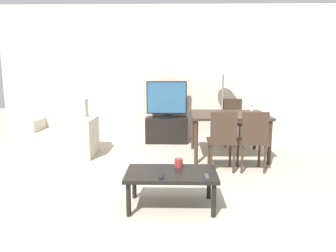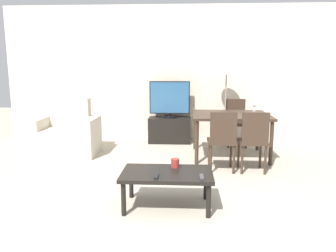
{
  "view_description": "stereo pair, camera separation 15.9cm",
  "coord_description": "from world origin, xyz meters",
  "px_view_note": "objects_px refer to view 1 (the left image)",
  "views": [
    {
      "loc": [
        0.1,
        -2.72,
        1.51
      ],
      "look_at": [
        0.0,
        1.98,
        0.65
      ],
      "focal_mm": 35.0,
      "sensor_mm": 36.0,
      "label": 1
    },
    {
      "loc": [
        0.26,
        -2.71,
        1.51
      ],
      "look_at": [
        0.0,
        1.98,
        0.65
      ],
      "focal_mm": 35.0,
      "sensor_mm": 36.0,
      "label": 2
    }
  ],
  "objects_px": {
    "armchair": "(64,136)",
    "remote_secondary": "(161,176)",
    "floor_lamp": "(223,72)",
    "dining_table": "(229,118)",
    "dining_chair_near_right": "(253,138)",
    "remote_primary": "(207,177)",
    "coffee_table": "(171,176)",
    "tv_stand": "(167,130)",
    "tv": "(167,99)",
    "cup_white_near": "(179,163)",
    "dining_chair_near": "(222,138)",
    "dining_chair_far": "(233,119)",
    "wine_glass_left": "(252,105)"
  },
  "relations": [
    {
      "from": "tv_stand",
      "to": "dining_chair_far",
      "type": "xyz_separation_m",
      "value": [
        1.28,
        -0.16,
        0.25
      ]
    },
    {
      "from": "dining_chair_near",
      "to": "tv",
      "type": "bearing_deg",
      "value": 114.72
    },
    {
      "from": "dining_chair_near_right",
      "to": "cup_white_near",
      "type": "relative_size",
      "value": 9.04
    },
    {
      "from": "coffee_table",
      "to": "tv_stand",
      "type": "bearing_deg",
      "value": 92.39
    },
    {
      "from": "remote_primary",
      "to": "armchair",
      "type": "bearing_deg",
      "value": 134.36
    },
    {
      "from": "armchair",
      "to": "remote_secondary",
      "type": "bearing_deg",
      "value": -52.22
    },
    {
      "from": "floor_lamp",
      "to": "remote_primary",
      "type": "relative_size",
      "value": 10.57
    },
    {
      "from": "dining_chair_far",
      "to": "remote_primary",
      "type": "xyz_separation_m",
      "value": [
        -0.8,
        -3.09,
        -0.09
      ]
    },
    {
      "from": "coffee_table",
      "to": "remote_secondary",
      "type": "height_order",
      "value": "remote_secondary"
    },
    {
      "from": "tv_stand",
      "to": "remote_primary",
      "type": "distance_m",
      "value": 3.29
    },
    {
      "from": "dining_table",
      "to": "remote_primary",
      "type": "relative_size",
      "value": 8.38
    },
    {
      "from": "armchair",
      "to": "dining_table",
      "type": "distance_m",
      "value": 2.81
    },
    {
      "from": "dining_chair_far",
      "to": "remote_secondary",
      "type": "relative_size",
      "value": 5.91
    },
    {
      "from": "dining_chair_far",
      "to": "wine_glass_left",
      "type": "bearing_deg",
      "value": -62.29
    },
    {
      "from": "tv",
      "to": "cup_white_near",
      "type": "bearing_deg",
      "value": -85.9
    },
    {
      "from": "dining_chair_far",
      "to": "wine_glass_left",
      "type": "height_order",
      "value": "dining_chair_far"
    },
    {
      "from": "wine_glass_left",
      "to": "tv",
      "type": "bearing_deg",
      "value": 157.76
    },
    {
      "from": "dining_chair_near_right",
      "to": "remote_primary",
      "type": "relative_size",
      "value": 5.91
    },
    {
      "from": "dining_table",
      "to": "dining_chair_far",
      "type": "distance_m",
      "value": 0.88
    },
    {
      "from": "dining_chair_near_right",
      "to": "cup_white_near",
      "type": "distance_m",
      "value": 1.52
    },
    {
      "from": "remote_secondary",
      "to": "tv_stand",
      "type": "bearing_deg",
      "value": 90.49
    },
    {
      "from": "remote_secondary",
      "to": "wine_glass_left",
      "type": "bearing_deg",
      "value": 60.21
    },
    {
      "from": "armchair",
      "to": "tv_stand",
      "type": "height_order",
      "value": "armchair"
    },
    {
      "from": "dining_table",
      "to": "dining_chair_near_right",
      "type": "height_order",
      "value": "dining_chair_near_right"
    },
    {
      "from": "dining_table",
      "to": "wine_glass_left",
      "type": "distance_m",
      "value": 0.62
    },
    {
      "from": "dining_chair_near",
      "to": "floor_lamp",
      "type": "relative_size",
      "value": 0.56
    },
    {
      "from": "floor_lamp",
      "to": "coffee_table",
      "type": "bearing_deg",
      "value": -107.95
    },
    {
      "from": "dining_table",
      "to": "cup_white_near",
      "type": "bearing_deg",
      "value": -114.15
    },
    {
      "from": "floor_lamp",
      "to": "remote_primary",
      "type": "distance_m",
      "value": 3.3
    },
    {
      "from": "dining_chair_near",
      "to": "cup_white_near",
      "type": "distance_m",
      "value": 1.25
    },
    {
      "from": "floor_lamp",
      "to": "remote_secondary",
      "type": "xyz_separation_m",
      "value": [
        -1.05,
        -3.09,
        -0.99
      ]
    },
    {
      "from": "tv_stand",
      "to": "dining_table",
      "type": "bearing_deg",
      "value": -43.21
    },
    {
      "from": "remote_primary",
      "to": "wine_glass_left",
      "type": "distance_m",
      "value": 2.85
    },
    {
      "from": "dining_chair_near_right",
      "to": "cup_white_near",
      "type": "xyz_separation_m",
      "value": [
        -1.08,
        -1.07,
        -0.05
      ]
    },
    {
      "from": "coffee_table",
      "to": "tv",
      "type": "bearing_deg",
      "value": 92.39
    },
    {
      "from": "armchair",
      "to": "tv",
      "type": "bearing_deg",
      "value": 29.43
    },
    {
      "from": "armchair",
      "to": "coffee_table",
      "type": "bearing_deg",
      "value": -48.46
    },
    {
      "from": "coffee_table",
      "to": "remote_secondary",
      "type": "bearing_deg",
      "value": -120.62
    },
    {
      "from": "tv",
      "to": "dining_table",
      "type": "relative_size",
      "value": 0.63
    },
    {
      "from": "coffee_table",
      "to": "cup_white_near",
      "type": "distance_m",
      "value": 0.21
    },
    {
      "from": "remote_secondary",
      "to": "wine_glass_left",
      "type": "distance_m",
      "value": 3.05
    },
    {
      "from": "coffee_table",
      "to": "wine_glass_left",
      "type": "bearing_deg",
      "value": 60.27
    },
    {
      "from": "dining_chair_near",
      "to": "dining_chair_near_right",
      "type": "distance_m",
      "value": 0.44
    },
    {
      "from": "remote_secondary",
      "to": "wine_glass_left",
      "type": "relative_size",
      "value": 1.03
    },
    {
      "from": "coffee_table",
      "to": "cup_white_near",
      "type": "xyz_separation_m",
      "value": [
        0.08,
        0.17,
        0.1
      ]
    },
    {
      "from": "tv",
      "to": "coffee_table",
      "type": "height_order",
      "value": "tv"
    },
    {
      "from": "tv",
      "to": "remote_primary",
      "type": "bearing_deg",
      "value": -81.44
    },
    {
      "from": "tv_stand",
      "to": "cup_white_near",
      "type": "bearing_deg",
      "value": -85.9
    },
    {
      "from": "remote_secondary",
      "to": "tv",
      "type": "bearing_deg",
      "value": 90.49
    },
    {
      "from": "dining_chair_near",
      "to": "wine_glass_left",
      "type": "bearing_deg",
      "value": 60.53
    }
  ]
}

